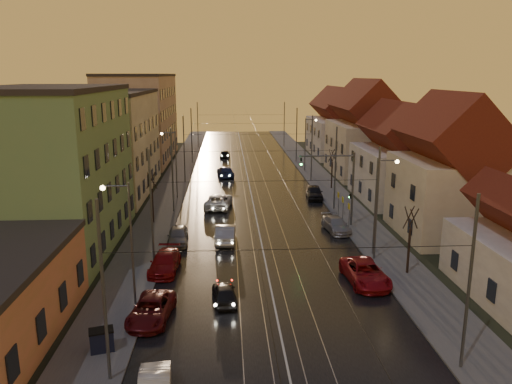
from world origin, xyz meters
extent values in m
plane|color=black|center=(0.00, 0.00, 0.00)|extent=(160.00, 160.00, 0.00)
cube|color=black|center=(0.00, 40.00, 0.02)|extent=(16.00, 120.00, 0.04)
cube|color=#4C4C4C|center=(-10.00, 40.00, 0.07)|extent=(4.00, 120.00, 0.15)
cube|color=#4C4C4C|center=(10.00, 40.00, 0.07)|extent=(4.00, 120.00, 0.15)
cube|color=gray|center=(-2.20, 40.00, 0.06)|extent=(0.06, 120.00, 0.03)
cube|color=gray|center=(-0.77, 40.00, 0.06)|extent=(0.06, 120.00, 0.03)
cube|color=gray|center=(0.77, 40.00, 0.06)|extent=(0.06, 120.00, 0.03)
cube|color=gray|center=(2.20, 40.00, 0.06)|extent=(0.06, 120.00, 0.03)
cube|color=#70935D|center=(-17.50, 14.00, 6.50)|extent=(10.00, 18.00, 13.00)
cube|color=#B2A98A|center=(-17.50, 34.00, 6.00)|extent=(10.00, 20.00, 12.00)
cube|color=tan|center=(-17.50, 58.00, 7.00)|extent=(10.00, 24.00, 14.00)
cube|color=beige|center=(17.00, 15.00, 3.50)|extent=(8.50, 10.00, 7.00)
pyramid|color=#5E1F15|center=(17.00, 15.00, 8.90)|extent=(8.67, 10.20, 3.80)
cube|color=beige|center=(17.00, 28.00, 3.00)|extent=(9.00, 12.00, 6.00)
pyramid|color=#5E1F15|center=(17.00, 28.00, 7.60)|extent=(9.18, 12.24, 3.20)
cube|color=beige|center=(17.00, 43.00, 3.75)|extent=(9.00, 14.00, 7.50)
pyramid|color=#5E1F15|center=(17.00, 43.00, 9.50)|extent=(9.18, 14.28, 4.00)
cube|color=beige|center=(17.00, 61.00, 3.25)|extent=(9.00, 16.00, 6.50)
pyramid|color=#5E1F15|center=(17.00, 61.00, 8.25)|extent=(9.18, 16.32, 3.50)
cylinder|color=#595B60|center=(-8.60, -6.00, 4.50)|extent=(0.16, 0.16, 9.00)
cylinder|color=#595B60|center=(8.60, -6.00, 4.50)|extent=(0.16, 0.16, 9.00)
cylinder|color=#595B60|center=(-8.60, 9.00, 4.50)|extent=(0.16, 0.16, 9.00)
cylinder|color=#595B60|center=(8.60, 9.00, 4.50)|extent=(0.16, 0.16, 9.00)
cylinder|color=#595B60|center=(-8.60, 24.00, 4.50)|extent=(0.16, 0.16, 9.00)
cylinder|color=#595B60|center=(8.60, 24.00, 4.50)|extent=(0.16, 0.16, 9.00)
cylinder|color=#595B60|center=(-8.60, 39.00, 4.50)|extent=(0.16, 0.16, 9.00)
cylinder|color=#595B60|center=(8.60, 39.00, 4.50)|extent=(0.16, 0.16, 9.00)
cylinder|color=#595B60|center=(-8.60, 54.00, 4.50)|extent=(0.16, 0.16, 9.00)
cylinder|color=#595B60|center=(8.60, 54.00, 4.50)|extent=(0.16, 0.16, 9.00)
cylinder|color=#595B60|center=(-8.60, 72.00, 4.50)|extent=(0.16, 0.16, 9.00)
cylinder|color=#595B60|center=(8.60, 72.00, 4.50)|extent=(0.16, 0.16, 9.00)
cylinder|color=#595B60|center=(-8.80, 2.00, 4.00)|extent=(0.14, 0.14, 8.00)
cylinder|color=#595B60|center=(-9.60, 2.00, 7.80)|extent=(1.60, 0.10, 0.10)
sphere|color=#FFD88C|center=(-10.32, 2.00, 7.70)|extent=(0.32, 0.32, 0.32)
cylinder|color=#595B60|center=(8.80, 10.00, 4.00)|extent=(0.14, 0.14, 8.00)
cylinder|color=#595B60|center=(9.60, 10.00, 7.80)|extent=(1.60, 0.10, 0.10)
sphere|color=#FFD88C|center=(10.32, 10.00, 7.70)|extent=(0.32, 0.32, 0.32)
cylinder|color=#595B60|center=(-8.80, 30.00, 4.00)|extent=(0.14, 0.14, 8.00)
cylinder|color=#595B60|center=(-9.60, 30.00, 7.80)|extent=(1.60, 0.10, 0.10)
sphere|color=#FFD88C|center=(-10.32, 30.00, 7.70)|extent=(0.32, 0.32, 0.32)
cylinder|color=#595B60|center=(8.80, 46.00, 4.00)|extent=(0.14, 0.14, 8.00)
cylinder|color=#595B60|center=(9.60, 46.00, 7.80)|extent=(1.60, 0.10, 0.10)
sphere|color=#FFD88C|center=(10.32, 46.00, 7.70)|extent=(0.32, 0.32, 0.32)
cylinder|color=#595B60|center=(9.00, 18.00, 3.60)|extent=(0.20, 0.20, 7.20)
cylinder|color=#595B60|center=(6.40, 18.00, 6.90)|extent=(5.20, 0.14, 0.14)
imported|color=black|center=(4.00, 18.00, 6.30)|extent=(0.15, 0.18, 0.90)
sphere|color=#19FF3F|center=(4.00, 17.88, 6.15)|extent=(0.20, 0.20, 0.20)
cylinder|color=black|center=(-10.20, 20.00, 1.75)|extent=(0.18, 0.18, 3.50)
cylinder|color=black|center=(-9.97, 20.09, 4.30)|extent=(0.37, 0.92, 1.61)
cylinder|color=black|center=(-10.29, 20.23, 4.30)|extent=(0.91, 0.40, 1.61)
cylinder|color=black|center=(-10.43, 19.91, 4.30)|extent=(0.37, 0.92, 1.61)
cylinder|color=black|center=(-10.07, 19.78, 4.30)|extent=(0.84, 0.54, 1.62)
cylinder|color=black|center=(10.20, 6.00, 1.75)|extent=(0.18, 0.18, 3.50)
cylinder|color=black|center=(10.43, 6.09, 4.30)|extent=(0.37, 0.92, 1.61)
cylinder|color=black|center=(10.11, 6.23, 4.30)|extent=(0.91, 0.40, 1.61)
cylinder|color=black|center=(9.97, 5.91, 4.30)|extent=(0.37, 0.92, 1.61)
cylinder|color=black|center=(10.32, 5.78, 4.30)|extent=(0.84, 0.54, 1.62)
cylinder|color=black|center=(10.40, 34.00, 1.75)|extent=(0.18, 0.18, 3.50)
cylinder|color=black|center=(10.63, 34.09, 4.30)|extent=(0.37, 0.92, 1.61)
cylinder|color=black|center=(10.31, 34.23, 4.30)|extent=(0.91, 0.40, 1.61)
cylinder|color=black|center=(10.17, 33.91, 4.30)|extent=(0.37, 0.92, 1.61)
cylinder|color=black|center=(10.53, 33.78, 4.30)|extent=(0.84, 0.54, 1.62)
imported|color=black|center=(-3.16, 2.20, 0.62)|extent=(1.81, 3.75, 1.24)
imported|color=#A9A9AE|center=(-3.10, 14.08, 0.78)|extent=(1.85, 4.78, 1.55)
imported|color=silver|center=(-3.87, 25.57, 0.78)|extent=(3.26, 5.86, 1.55)
imported|color=#172147|center=(-3.14, 42.61, 0.74)|extent=(2.71, 5.35, 1.49)
imported|color=black|center=(-3.28, 59.50, 0.66)|extent=(1.91, 3.98, 1.31)
imported|color=#570E11|center=(-7.50, 0.07, 0.67)|extent=(2.73, 5.02, 1.34)
imported|color=maroon|center=(-7.60, 7.65, 0.71)|extent=(2.23, 4.96, 1.41)
imported|color=gray|center=(-7.21, 13.90, 0.73)|extent=(1.92, 4.35, 1.46)
imported|color=maroon|center=(6.69, 4.69, 0.75)|extent=(2.80, 5.55, 1.50)
imported|color=#9D9CA2|center=(7.19, 16.47, 0.66)|extent=(2.39, 4.74, 1.32)
imported|color=black|center=(7.34, 29.15, 0.77)|extent=(2.18, 4.64, 1.53)
cube|color=black|center=(-9.57, -3.43, 0.70)|extent=(1.37, 1.10, 1.10)
camera|label=1|loc=(-2.86, -27.50, 14.31)|focal=35.00mm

